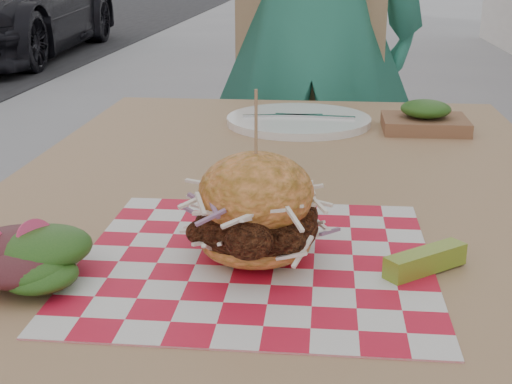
{
  "coord_description": "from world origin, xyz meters",
  "views": [
    {
      "loc": [
        -0.06,
        -1.13,
        1.05
      ],
      "look_at": [
        -0.13,
        -0.46,
        0.82
      ],
      "focal_mm": 50.0,
      "sensor_mm": 36.0,
      "label": 1
    }
  ],
  "objects_px": {
    "patio_table": "(287,236)",
    "patio_chair": "(309,144)",
    "diner": "(312,24)",
    "sandwich": "(256,214)"
  },
  "relations": [
    {
      "from": "diner",
      "to": "patio_chair",
      "type": "bearing_deg",
      "value": 92.05
    },
    {
      "from": "patio_chair",
      "to": "patio_table",
      "type": "bearing_deg",
      "value": -85.72
    },
    {
      "from": "diner",
      "to": "patio_chair",
      "type": "height_order",
      "value": "diner"
    },
    {
      "from": "diner",
      "to": "patio_chair",
      "type": "relative_size",
      "value": 1.83
    },
    {
      "from": "diner",
      "to": "patio_chair",
      "type": "xyz_separation_m",
      "value": [
        0.0,
        -0.09,
        -0.32
      ]
    },
    {
      "from": "patio_chair",
      "to": "sandwich",
      "type": "distance_m",
      "value": 1.28
    },
    {
      "from": "patio_table",
      "to": "patio_chair",
      "type": "relative_size",
      "value": 1.26
    },
    {
      "from": "sandwich",
      "to": "patio_table",
      "type": "bearing_deg",
      "value": 86.18
    },
    {
      "from": "patio_table",
      "to": "diner",
      "type": "bearing_deg",
      "value": 89.67
    },
    {
      "from": "patio_table",
      "to": "patio_chair",
      "type": "distance_m",
      "value": 1.0
    }
  ]
}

